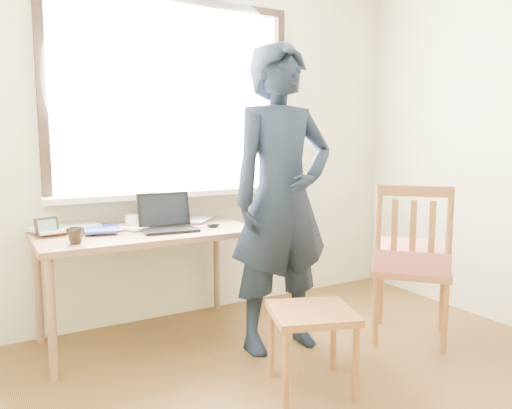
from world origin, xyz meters
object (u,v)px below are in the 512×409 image
mug_white (134,222)px  side_chair (412,258)px  desk (147,242)px  mug_dark (75,236)px  work_chair (312,322)px  person (282,199)px  laptop (167,221)px

mug_white → side_chair: side_chair is taller
desk → mug_white: 0.18m
mug_dark → work_chair: (1.02, -0.87, -0.41)m
side_chair → person: (-0.80, 0.33, 0.40)m
mug_dark → mug_white: bearing=36.7°
laptop → work_chair: size_ratio=0.69×
work_chair → mug_white: bearing=116.4°
desk → person: 0.92m
desk → work_chair: size_ratio=2.56×
mug_dark → side_chair: 2.09m
desk → work_chair: desk is taller
side_chair → work_chair: bearing=-167.8°
person → side_chair: bearing=-20.8°
mug_white → work_chair: bearing=-63.6°
desk → mug_white: size_ratio=12.30×
work_chair → person: size_ratio=0.28×
person → laptop: bearing=141.6°
mug_white → work_chair: (0.59, -1.19, -0.41)m
desk → mug_dark: (-0.47, -0.18, 0.12)m
side_chair → person: 0.95m
laptop → person: (0.57, -0.49, 0.16)m
desk → side_chair: (1.50, -0.85, -0.11)m
mug_dark → work_chair: bearing=-40.6°
desk → person: bearing=-36.4°
laptop → person: 0.77m
laptop → mug_dark: laptop is taller
laptop → mug_dark: 0.62m
laptop → side_chair: side_chair is taller
mug_dark → side_chair: side_chair is taller
desk → side_chair: bearing=-29.6°
work_chair → side_chair: bearing=12.2°
laptop → side_chair: size_ratio=0.35×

